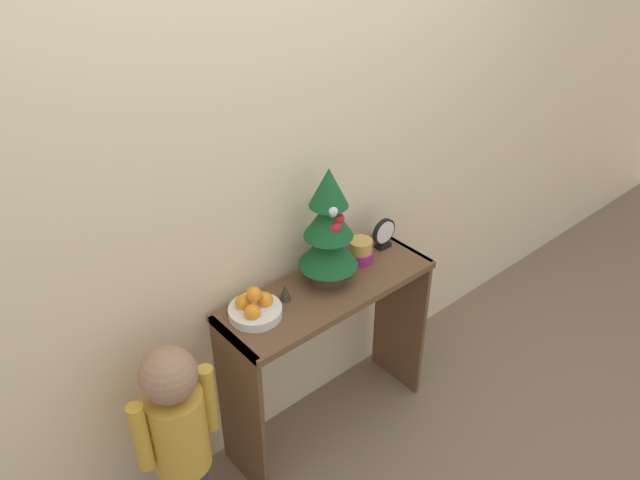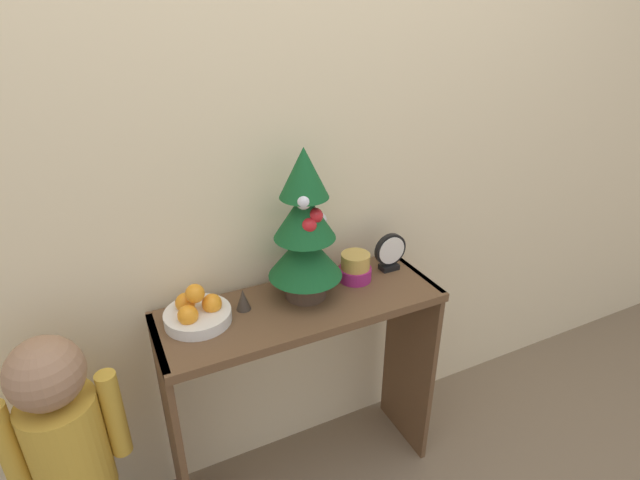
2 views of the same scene
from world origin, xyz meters
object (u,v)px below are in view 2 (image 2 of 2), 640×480
desk_clock (390,252)px  figurine (243,299)px  singing_bowl (355,268)px  fruit_bowl (197,312)px  child_figure (67,440)px  mini_tree (305,229)px

desk_clock → figurine: bearing=-178.8°
singing_bowl → desk_clock: size_ratio=0.81×
fruit_bowl → child_figure: (-0.42, -0.09, -0.25)m
singing_bowl → figurine: 0.41m
singing_bowl → fruit_bowl: bearing=-179.0°
fruit_bowl → child_figure: bearing=-167.9°
singing_bowl → figurine: size_ratio=1.61×
fruit_bowl → singing_bowl: bearing=1.0°
singing_bowl → child_figure: 1.02m
mini_tree → fruit_bowl: size_ratio=2.48×
desk_clock → figurine: desk_clock is taller
mini_tree → singing_bowl: (0.20, 0.02, -0.20)m
singing_bowl → child_figure: size_ratio=0.13×
mini_tree → child_figure: size_ratio=0.55×
mini_tree → singing_bowl: 0.28m
mini_tree → fruit_bowl: (-0.36, 0.01, -0.21)m
mini_tree → child_figure: bearing=-174.1°
fruit_bowl → singing_bowl: (0.56, 0.01, 0.01)m
desk_clock → singing_bowl: bearing=-177.6°
mini_tree → figurine: 0.30m
figurine → child_figure: size_ratio=0.08×
singing_bowl → desk_clock: desk_clock is taller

